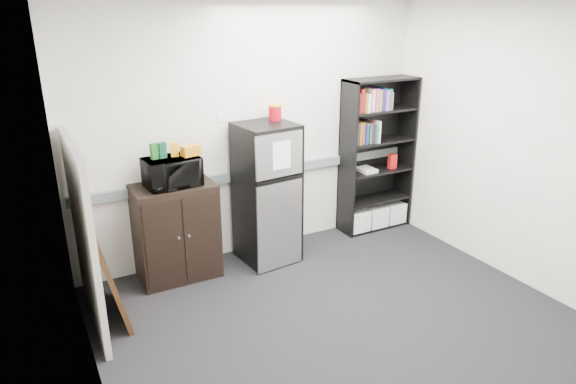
% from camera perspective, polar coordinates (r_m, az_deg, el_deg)
% --- Properties ---
extents(floor, '(4.00, 4.00, 0.00)m').
position_cam_1_polar(floor, '(4.69, 5.97, -14.17)').
color(floor, black).
rests_on(floor, ground).
extents(wall_back, '(4.00, 0.02, 2.70)m').
position_cam_1_polar(wall_back, '(5.56, -3.73, 6.66)').
color(wall_back, silver).
rests_on(wall_back, floor).
extents(wall_right, '(0.02, 3.50, 2.70)m').
position_cam_1_polar(wall_right, '(5.46, 24.23, 4.68)').
color(wall_right, silver).
rests_on(wall_right, floor).
extents(wall_left, '(0.02, 3.50, 2.70)m').
position_cam_1_polar(wall_left, '(3.43, -22.07, -3.40)').
color(wall_left, silver).
rests_on(wall_left, floor).
extents(electrical_raceway, '(3.92, 0.05, 0.10)m').
position_cam_1_polar(electrical_raceway, '(5.66, -3.50, 2.15)').
color(electrical_raceway, slate).
rests_on(electrical_raceway, wall_back).
extents(wall_note, '(0.14, 0.00, 0.10)m').
position_cam_1_polar(wall_note, '(5.38, -7.17, 8.27)').
color(wall_note, white).
rests_on(wall_note, wall_back).
extents(bookshelf, '(0.90, 0.34, 1.85)m').
position_cam_1_polar(bookshelf, '(6.30, 9.83, 3.88)').
color(bookshelf, black).
rests_on(bookshelf, floor).
extents(cubicle_partition, '(0.06, 1.30, 1.62)m').
position_cam_1_polar(cubicle_partition, '(4.63, -21.74, -4.57)').
color(cubicle_partition, '#ACA499').
rests_on(cubicle_partition, floor).
extents(cabinet, '(0.79, 0.52, 0.99)m').
position_cam_1_polar(cabinet, '(5.29, -12.30, -4.32)').
color(cabinet, black).
rests_on(cabinet, floor).
extents(microwave, '(0.54, 0.39, 0.28)m').
position_cam_1_polar(microwave, '(5.05, -12.77, 2.19)').
color(microwave, black).
rests_on(microwave, cabinet).
extents(snack_box_a, '(0.08, 0.06, 0.15)m').
position_cam_1_polar(snack_box_a, '(4.99, -14.63, 4.40)').
color(snack_box_a, '#18551D').
rests_on(snack_box_a, microwave).
extents(snack_box_b, '(0.08, 0.06, 0.15)m').
position_cam_1_polar(snack_box_b, '(5.01, -13.81, 4.53)').
color(snack_box_b, '#0D3D24').
rests_on(snack_box_b, microwave).
extents(snack_box_c, '(0.08, 0.06, 0.14)m').
position_cam_1_polar(snack_box_c, '(5.04, -12.51, 4.66)').
color(snack_box_c, gold).
rests_on(snack_box_c, microwave).
extents(snack_bag, '(0.19, 0.13, 0.10)m').
position_cam_1_polar(snack_bag, '(5.03, -10.75, 4.55)').
color(snack_bag, orange).
rests_on(snack_bag, microwave).
extents(refrigerator, '(0.62, 0.65, 1.50)m').
position_cam_1_polar(refrigerator, '(5.44, -2.33, -0.21)').
color(refrigerator, black).
rests_on(refrigerator, floor).
extents(coffee_can, '(0.14, 0.14, 0.18)m').
position_cam_1_polar(coffee_can, '(5.40, -1.47, 8.97)').
color(coffee_can, '#A70716').
rests_on(coffee_can, refrigerator).
extents(framed_poster, '(0.24, 0.76, 0.96)m').
position_cam_1_polar(framed_poster, '(4.76, -19.62, -8.00)').
color(framed_poster, black).
rests_on(framed_poster, floor).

